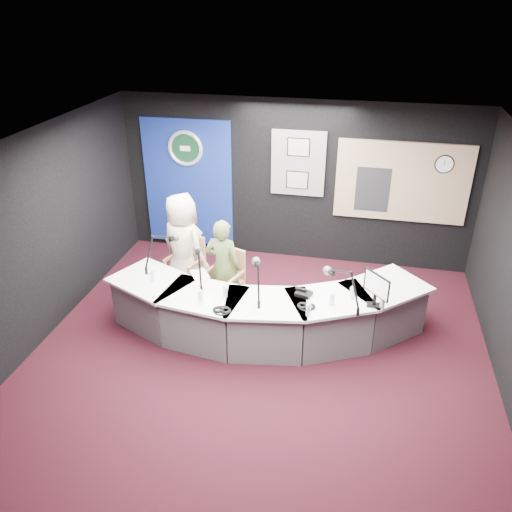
% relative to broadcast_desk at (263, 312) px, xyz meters
% --- Properties ---
extents(ground, '(6.00, 6.00, 0.00)m').
position_rel_broadcast_desk_xyz_m(ground, '(0.05, -0.55, -0.38)').
color(ground, black).
rests_on(ground, ground).
extents(ceiling, '(6.00, 6.00, 0.02)m').
position_rel_broadcast_desk_xyz_m(ceiling, '(0.05, -0.55, 2.42)').
color(ceiling, silver).
rests_on(ceiling, ground).
extents(wall_back, '(6.00, 0.02, 2.80)m').
position_rel_broadcast_desk_xyz_m(wall_back, '(0.05, 2.45, 1.02)').
color(wall_back, black).
rests_on(wall_back, ground).
extents(wall_front, '(6.00, 0.02, 2.80)m').
position_rel_broadcast_desk_xyz_m(wall_front, '(0.05, -3.55, 1.02)').
color(wall_front, black).
rests_on(wall_front, ground).
extents(wall_left, '(0.02, 6.00, 2.80)m').
position_rel_broadcast_desk_xyz_m(wall_left, '(-2.95, -0.55, 1.02)').
color(wall_left, black).
rests_on(wall_left, ground).
extents(broadcast_desk, '(4.50, 1.90, 0.75)m').
position_rel_broadcast_desk_xyz_m(broadcast_desk, '(0.00, 0.00, 0.00)').
color(broadcast_desk, silver).
rests_on(broadcast_desk, ground).
extents(backdrop_panel, '(1.60, 0.05, 2.30)m').
position_rel_broadcast_desk_xyz_m(backdrop_panel, '(-1.85, 2.42, 0.88)').
color(backdrop_panel, navy).
rests_on(backdrop_panel, wall_back).
extents(agency_seal, '(0.63, 0.07, 0.63)m').
position_rel_broadcast_desk_xyz_m(agency_seal, '(-1.85, 2.38, 1.52)').
color(agency_seal, silver).
rests_on(agency_seal, backdrop_panel).
extents(seal_center, '(0.48, 0.01, 0.48)m').
position_rel_broadcast_desk_xyz_m(seal_center, '(-1.85, 2.38, 1.52)').
color(seal_center, '#0E341D').
rests_on(seal_center, backdrop_panel).
extents(pinboard, '(0.90, 0.04, 1.10)m').
position_rel_broadcast_desk_xyz_m(pinboard, '(0.10, 2.42, 1.38)').
color(pinboard, slate).
rests_on(pinboard, wall_back).
extents(framed_photo_upper, '(0.34, 0.02, 0.27)m').
position_rel_broadcast_desk_xyz_m(framed_photo_upper, '(0.10, 2.39, 1.65)').
color(framed_photo_upper, gray).
rests_on(framed_photo_upper, pinboard).
extents(framed_photo_lower, '(0.34, 0.02, 0.27)m').
position_rel_broadcast_desk_xyz_m(framed_photo_lower, '(0.10, 2.39, 1.09)').
color(framed_photo_lower, gray).
rests_on(framed_photo_lower, pinboard).
extents(booth_window_frame, '(2.12, 0.06, 1.32)m').
position_rel_broadcast_desk_xyz_m(booth_window_frame, '(1.80, 2.42, 1.18)').
color(booth_window_frame, tan).
rests_on(booth_window_frame, wall_back).
extents(booth_glow, '(2.00, 0.02, 1.20)m').
position_rel_broadcast_desk_xyz_m(booth_glow, '(1.80, 2.41, 1.18)').
color(booth_glow, '#FFEAA1').
rests_on(booth_glow, booth_window_frame).
extents(equipment_rack, '(0.55, 0.02, 0.75)m').
position_rel_broadcast_desk_xyz_m(equipment_rack, '(1.35, 2.39, 1.03)').
color(equipment_rack, black).
rests_on(equipment_rack, booth_window_frame).
extents(wall_clock, '(0.28, 0.01, 0.28)m').
position_rel_broadcast_desk_xyz_m(wall_clock, '(2.40, 2.39, 1.52)').
color(wall_clock, white).
rests_on(wall_clock, booth_window_frame).
extents(armchair_left, '(0.69, 0.69, 0.97)m').
position_rel_broadcast_desk_xyz_m(armchair_left, '(-1.40, 0.78, 0.11)').
color(armchair_left, '#AE724F').
rests_on(armchair_left, ground).
extents(armchair_right, '(0.62, 0.62, 0.87)m').
position_rel_broadcast_desk_xyz_m(armchair_right, '(-0.69, 0.49, 0.06)').
color(armchair_right, '#AE724F').
rests_on(armchair_right, ground).
extents(draped_jacket, '(0.51, 0.25, 0.70)m').
position_rel_broadcast_desk_xyz_m(draped_jacket, '(-1.49, 1.02, 0.24)').
color(draped_jacket, '#6A6859').
rests_on(draped_jacket, armchair_left).
extents(person_man, '(0.98, 0.85, 1.69)m').
position_rel_broadcast_desk_xyz_m(person_man, '(-1.40, 0.78, 0.47)').
color(person_man, beige).
rests_on(person_man, ground).
extents(person_woman, '(0.58, 0.42, 1.48)m').
position_rel_broadcast_desk_xyz_m(person_woman, '(-0.69, 0.49, 0.36)').
color(person_woman, '#526233').
rests_on(person_woman, ground).
extents(computer_monitor, '(0.33, 0.36, 0.31)m').
position_rel_broadcast_desk_xyz_m(computer_monitor, '(1.47, -0.12, 0.70)').
color(computer_monitor, black).
rests_on(computer_monitor, broadcast_desk).
extents(desk_phone, '(0.24, 0.21, 0.05)m').
position_rel_broadcast_desk_xyz_m(desk_phone, '(0.56, -0.06, 0.40)').
color(desk_phone, black).
rests_on(desk_phone, broadcast_desk).
extents(headphones_near, '(0.22, 0.22, 0.04)m').
position_rel_broadcast_desk_xyz_m(headphones_near, '(0.63, -0.33, 0.39)').
color(headphones_near, black).
rests_on(headphones_near, broadcast_desk).
extents(headphones_far, '(0.24, 0.24, 0.04)m').
position_rel_broadcast_desk_xyz_m(headphones_far, '(-0.40, -0.64, 0.39)').
color(headphones_far, black).
rests_on(headphones_far, broadcast_desk).
extents(paper_stack, '(0.35, 0.38, 0.00)m').
position_rel_broadcast_desk_xyz_m(paper_stack, '(-0.95, 0.19, 0.38)').
color(paper_stack, white).
rests_on(paper_stack, broadcast_desk).
extents(notepad, '(0.25, 0.31, 0.00)m').
position_rel_broadcast_desk_xyz_m(notepad, '(-0.65, -0.43, 0.38)').
color(notepad, white).
rests_on(notepad, broadcast_desk).
extents(boom_mic_a, '(0.37, 0.69, 0.60)m').
position_rel_broadcast_desk_xyz_m(boom_mic_a, '(-1.56, 0.32, 0.68)').
color(boom_mic_a, black).
rests_on(boom_mic_a, broadcast_desk).
extents(boom_mic_b, '(0.35, 0.70, 0.60)m').
position_rel_broadcast_desk_xyz_m(boom_mic_b, '(-0.89, 0.01, 0.68)').
color(boom_mic_b, black).
rests_on(boom_mic_b, broadcast_desk).
extents(boom_mic_c, '(0.28, 0.72, 0.60)m').
position_rel_broadcast_desk_xyz_m(boom_mic_c, '(-0.04, -0.18, 0.68)').
color(boom_mic_c, black).
rests_on(boom_mic_c, broadcast_desk).
extents(boom_mic_d, '(0.55, 0.56, 0.60)m').
position_rel_broadcast_desk_xyz_m(boom_mic_d, '(1.05, -0.15, 0.68)').
color(boom_mic_d, black).
rests_on(boom_mic_d, broadcast_desk).
extents(water_bottles, '(3.16, 0.57, 0.18)m').
position_rel_broadcast_desk_xyz_m(water_bottles, '(0.02, -0.25, 0.46)').
color(water_bottles, silver).
rests_on(water_bottles, broadcast_desk).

